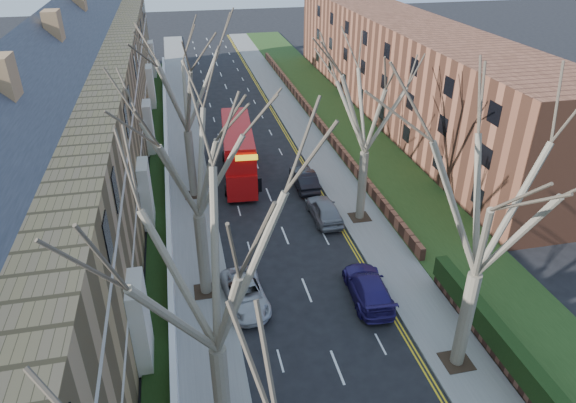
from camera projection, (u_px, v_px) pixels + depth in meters
pavement_left at (184, 143)px, 49.13m from camera, size 3.00×102.00×0.12m
pavement_right at (306, 133)px, 51.39m from camera, size 3.00×102.00×0.12m
terrace_left at (78, 123)px, 38.20m from camera, size 9.70×78.00×13.60m
flats_right at (401, 67)px, 54.59m from camera, size 13.97×54.00×10.00m
front_wall_left at (167, 175)px, 41.72m from camera, size 0.30×78.00×1.00m
grass_verge_right at (348, 128)px, 52.20m from camera, size 6.00×102.00×0.06m
tree_left_mid at (209, 253)px, 16.40m from camera, size 10.50×10.50×14.71m
tree_left_far at (192, 144)px, 25.09m from camera, size 10.15×10.15×14.22m
tree_left_dist at (182, 74)px, 35.19m from camera, size 10.50×10.50×14.71m
tree_right_mid at (494, 189)px, 20.26m from camera, size 10.50×10.50×14.71m
tree_right_far at (369, 93)px, 32.37m from camera, size 10.15×10.15×14.22m
double_decker_bus at (238, 153)px, 41.88m from camera, size 3.20×10.32×4.28m
car_left_far at (245, 294)px, 28.48m from camera, size 2.51×4.84×1.30m
car_right_near at (368, 287)px, 28.83m from camera, size 2.41×5.20×1.47m
car_right_mid at (325, 210)px, 36.43m from camera, size 1.85×4.52×1.54m
car_right_far at (304, 179)px, 40.80m from camera, size 1.60×4.51×1.48m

